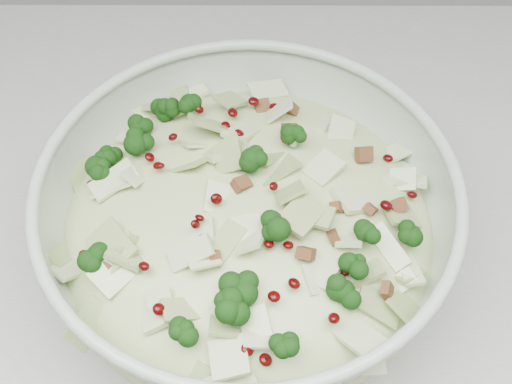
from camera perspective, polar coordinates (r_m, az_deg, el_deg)
mixing_bowl at (r=0.57m, az=-0.65°, el=-3.13°), size 0.35×0.35×0.13m
salad at (r=0.55m, az=-0.67°, el=-1.91°), size 0.35×0.35×0.13m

